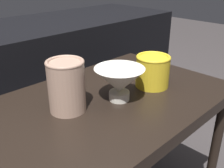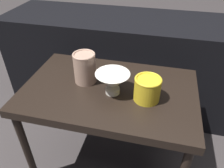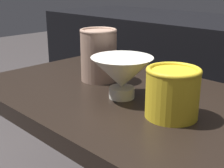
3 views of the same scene
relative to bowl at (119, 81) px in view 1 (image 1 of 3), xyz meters
name	(u,v)px [view 1 (image 1 of 3)]	position (x,y,z in m)	size (l,w,h in m)	color
table	(107,114)	(-0.02, 0.03, -0.12)	(0.81, 0.51, 0.53)	black
couch_backdrop	(23,95)	(-0.02, 0.63, -0.26)	(1.73, 0.50, 0.67)	black
bowl	(119,81)	(0.00, 0.00, 0.00)	(0.15, 0.15, 0.10)	silver
vase_textured_left	(66,85)	(-0.15, 0.06, 0.01)	(0.11, 0.11, 0.15)	tan
vase_colorful_right	(153,70)	(0.15, -0.01, -0.01)	(0.11, 0.11, 0.11)	gold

